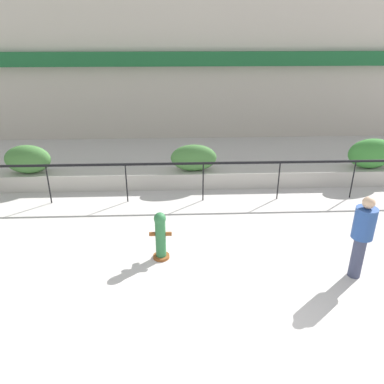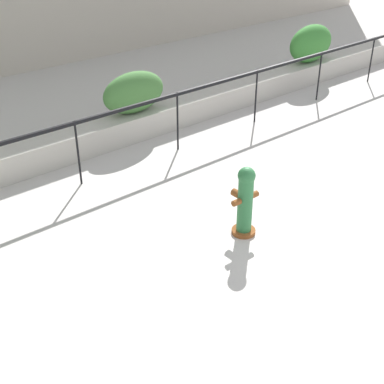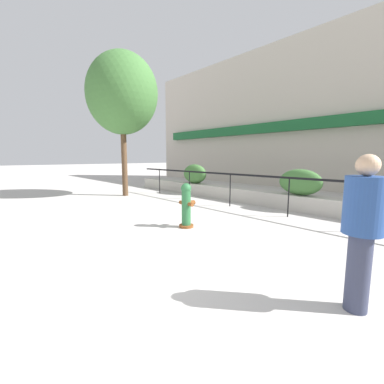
% 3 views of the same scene
% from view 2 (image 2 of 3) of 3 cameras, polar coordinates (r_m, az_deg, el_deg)
% --- Properties ---
extents(planter_wall_low, '(18.00, 0.70, 0.50)m').
position_cam_2_polar(planter_wall_low, '(11.15, -5.13, 7.56)').
color(planter_wall_low, '#B7B2A8').
rests_on(planter_wall_low, ground).
extents(fence_railing_segment, '(15.00, 0.05, 1.15)m').
position_cam_2_polar(fence_railing_segment, '(10.05, -1.58, 9.84)').
color(fence_railing_segment, black).
rests_on(fence_railing_segment, ground).
extents(hedge_bush_1, '(1.39, 0.57, 0.82)m').
position_cam_2_polar(hedge_bush_1, '(10.80, -6.22, 10.52)').
color(hedge_bush_1, '#427538').
rests_on(hedge_bush_1, planter_wall_low).
extents(hedge_bush_2, '(1.47, 0.63, 0.94)m').
position_cam_2_polar(hedge_bush_2, '(14.48, 12.56, 15.21)').
color(hedge_bush_2, '#387F33').
rests_on(hedge_bush_2, planter_wall_low).
extents(fire_hydrant, '(0.47, 0.43, 1.08)m').
position_cam_2_polar(fire_hydrant, '(7.66, 5.67, -0.91)').
color(fire_hydrant, brown).
rests_on(fire_hydrant, ground).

